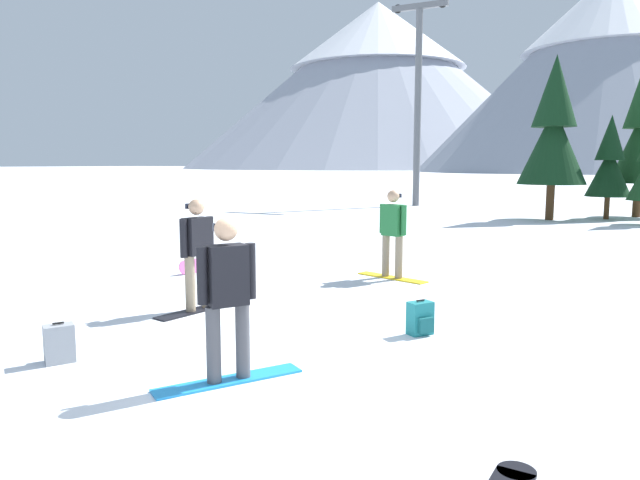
% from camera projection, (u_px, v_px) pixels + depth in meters
% --- Properties ---
extents(ground_plane, '(800.00, 800.00, 0.00)m').
position_uv_depth(ground_plane, '(260.00, 378.00, 6.22)').
color(ground_plane, white).
extents(snowboarder_foreground, '(1.08, 1.49, 1.72)m').
position_uv_depth(snowboarder_foreground, '(227.00, 297.00, 6.00)').
color(snowboarder_foreground, '#1E8CD8').
rests_on(snowboarder_foreground, ground_plane).
extents(snowboarder_midground, '(0.55, 1.54, 1.72)m').
position_uv_depth(snowboarder_midground, '(197.00, 252.00, 8.96)').
color(snowboarder_midground, black).
rests_on(snowboarder_midground, ground_plane).
extents(snowboarder_background, '(1.56, 0.71, 1.74)m').
position_uv_depth(snowboarder_background, '(393.00, 232.00, 11.51)').
color(snowboarder_background, yellow).
rests_on(snowboarder_background, ground_plane).
extents(loose_snowboard_near_left, '(0.43, 1.83, 0.29)m').
position_uv_depth(loose_snowboard_near_left, '(214.00, 262.00, 12.59)').
color(loose_snowboard_near_left, pink).
rests_on(loose_snowboard_near_left, ground_plane).
extents(backpack_grey, '(0.36, 0.38, 0.47)m').
position_uv_depth(backpack_grey, '(59.00, 344.00, 6.68)').
color(backpack_grey, gray).
rests_on(backpack_grey, ground_plane).
extents(backpack_teal, '(0.37, 0.38, 0.47)m').
position_uv_depth(backpack_teal, '(421.00, 319.00, 7.77)').
color(backpack_teal, '#1E7A7F').
rests_on(backpack_teal, ground_plane).
extents(pine_tree_twin, '(1.75, 1.75, 4.20)m').
position_uv_depth(pine_tree_twin, '(609.00, 163.00, 23.70)').
color(pine_tree_twin, '#472D19').
rests_on(pine_tree_twin, ground_plane).
extents(pine_tree_tall, '(2.65, 2.65, 6.49)m').
position_uv_depth(pine_tree_tall, '(554.00, 131.00, 23.25)').
color(pine_tree_tall, '#472D19').
rests_on(pine_tree_tall, ground_plane).
extents(ski_lift_tower, '(3.01, 0.36, 10.56)m').
position_uv_depth(ski_lift_tower, '(418.00, 93.00, 30.98)').
color(ski_lift_tower, '#595B60').
rests_on(ski_lift_tower, ground_plane).
extents(peak_west_ridge, '(179.98, 179.98, 75.89)m').
position_uv_depth(peak_west_ridge, '(377.00, 83.00, 273.70)').
color(peak_west_ridge, '#9EA3B2').
rests_on(peak_west_ridge, ground_plane).
extents(peak_north_spur, '(103.55, 103.55, 53.93)m').
position_uv_depth(peak_north_spur, '(610.00, 67.00, 159.52)').
color(peak_north_spur, '#8C93A3').
rests_on(peak_north_spur, ground_plane).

